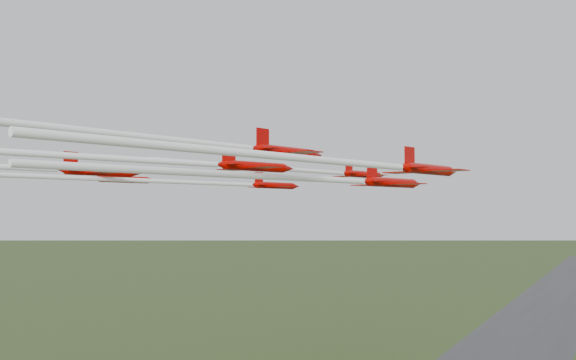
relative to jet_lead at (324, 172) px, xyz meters
The scene contains 9 objects.
runway 196.30m from the jet_lead, 88.96° to the left, with size 38.00×900.00×0.04m, color #333336.
jet_lead is the anchor object (origin of this frame).
jet_row2_left 18.02m from the jet_lead, 135.25° to the right, with size 17.99×54.75×2.42m.
jet_row2_right 19.85m from the jet_lead, 63.20° to the right, with size 18.82×52.93×2.94m.
jet_row3_left 37.12m from the jet_lead, 147.89° to the right, with size 17.11×42.56×2.47m.
jet_row3_mid 35.41m from the jet_lead, 100.85° to the right, with size 25.18×64.84×2.84m.
jet_row3_right 38.30m from the jet_lead, 59.66° to the right, with size 14.44×45.28×2.47m.
jet_row4_left 41.40m from the jet_lead, 120.34° to the right, with size 14.82×47.61×2.76m.
jet_row4_right 45.55m from the jet_lead, 82.99° to the right, with size 16.90×62.40×2.52m.
Camera 1 is at (35.55, -73.35, 46.84)m, focal length 40.00 mm.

